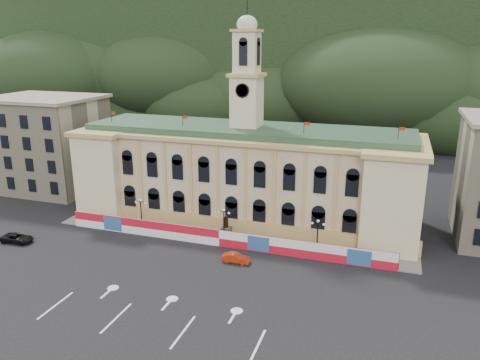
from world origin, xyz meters
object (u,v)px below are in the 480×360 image
(red_sedan, at_px, (236,258))
(black_suv, at_px, (17,238))
(statue, at_px, (226,231))
(lamp_center, at_px, (224,222))

(red_sedan, distance_m, black_suv, 33.49)
(statue, relative_size, black_suv, 0.74)
(statue, relative_size, red_sedan, 0.95)
(statue, height_order, red_sedan, statue)
(statue, distance_m, lamp_center, 2.14)
(lamp_center, distance_m, red_sedan, 7.80)
(statue, distance_m, black_suv, 31.33)
(statue, bearing_deg, lamp_center, -90.00)
(statue, xyz_separation_m, red_sedan, (4.04, -7.21, -0.55))
(lamp_center, xyz_separation_m, black_suv, (-29.19, -10.37, -2.40))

